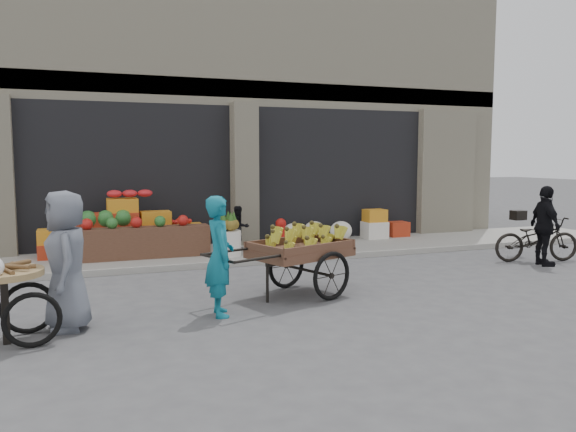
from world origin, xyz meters
name	(u,v)px	position (x,y,z in m)	size (l,w,h in m)	color
ground	(342,301)	(0.00, 0.00, 0.00)	(80.00, 80.00, 0.00)	#424244
sidewalk	(257,252)	(0.00, 4.10, 0.06)	(18.00, 2.20, 0.12)	gray
building	(212,109)	(0.00, 8.03, 3.37)	(14.00, 6.45, 7.00)	beige
fruit_display	(134,227)	(-2.48, 4.38, 0.67)	(3.10, 1.12, 1.24)	#AB3017
pineapple_bin	(228,243)	(-0.75, 3.60, 0.37)	(0.52, 0.52, 0.50)	silver
fire_hydrant	(281,234)	(0.35, 3.55, 0.50)	(0.22, 0.22, 0.71)	#A5140F
orange_bucket	(304,244)	(0.85, 3.50, 0.27)	(0.32, 0.32, 0.30)	orange
right_bay_goods	(354,227)	(2.61, 4.70, 0.41)	(3.35, 0.60, 0.70)	silver
seated_person	(239,228)	(-0.35, 4.20, 0.58)	(0.45, 0.35, 0.93)	black
banana_cart	(298,247)	(-0.48, 0.52, 0.74)	(2.60, 1.70, 1.01)	brown
vendor_woman	(220,256)	(-1.81, -0.08, 0.79)	(0.58, 0.38, 1.58)	#10697E
tricycle_cart	(4,294)	(-4.32, -0.36, 0.57)	(1.45, 0.95, 0.95)	#9E7F51
vendor_grey	(66,261)	(-3.67, -0.03, 0.84)	(0.82, 0.53, 1.68)	slate
bicycle	(536,239)	(5.01, 1.46, 0.45)	(0.60, 1.72, 0.90)	black
cyclist	(545,226)	(4.81, 1.06, 0.77)	(0.90, 0.37, 1.53)	black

